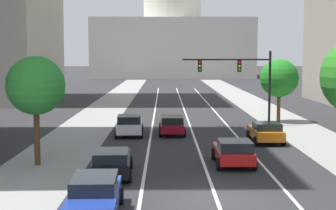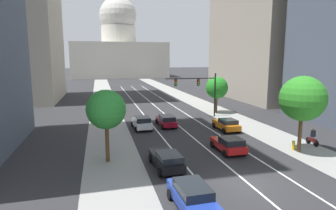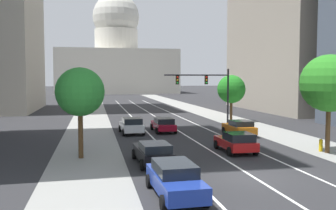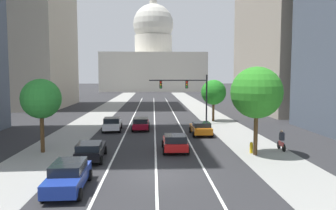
{
  "view_description": "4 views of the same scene",
  "coord_description": "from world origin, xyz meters",
  "px_view_note": "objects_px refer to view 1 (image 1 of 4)",
  "views": [
    {
      "loc": [
        -2.18,
        -20.95,
        6.01
      ],
      "look_at": [
        -1.87,
        19.23,
        2.03
      ],
      "focal_mm": 54.85,
      "sensor_mm": 36.0,
      "label": 1
    },
    {
      "loc": [
        -9.58,
        -16.33,
        8.37
      ],
      "look_at": [
        -1.36,
        17.42,
        2.67
      ],
      "focal_mm": 30.55,
      "sensor_mm": 36.0,
      "label": 2
    },
    {
      "loc": [
        -8.22,
        -18.17,
        5.21
      ],
      "look_at": [
        -0.86,
        18.66,
        2.53
      ],
      "focal_mm": 39.95,
      "sensor_mm": 36.0,
      "label": 3
    },
    {
      "loc": [
        -0.17,
        -19.98,
        6.17
      ],
      "look_at": [
        1.85,
        24.92,
        2.16
      ],
      "focal_mm": 35.28,
      "sensor_mm": 36.0,
      "label": 4
    }
  ],
  "objects_px": {
    "car_black": "(112,161)",
    "street_tree_mid_left": "(36,86)",
    "car_orange": "(266,132)",
    "car_white": "(129,125)",
    "traffic_signal_mast": "(242,74)",
    "car_red": "(234,152)",
    "street_tree_near_right": "(279,78)",
    "capitol_building": "(172,30)",
    "car_crimson": "(172,124)",
    "car_blue": "(94,196)"
  },
  "relations": [
    {
      "from": "car_black",
      "to": "street_tree_mid_left",
      "type": "height_order",
      "value": "street_tree_mid_left"
    },
    {
      "from": "car_orange",
      "to": "car_black",
      "type": "xyz_separation_m",
      "value": [
        -9.51,
        -9.72,
        0.0
      ]
    },
    {
      "from": "car_white",
      "to": "traffic_signal_mast",
      "type": "bearing_deg",
      "value": -63.45
    },
    {
      "from": "car_red",
      "to": "street_tree_near_right",
      "type": "distance_m",
      "value": 19.13
    },
    {
      "from": "car_white",
      "to": "car_black",
      "type": "xyz_separation_m",
      "value": [
        0.01,
        -12.82,
        -0.05
      ]
    },
    {
      "from": "street_tree_mid_left",
      "to": "street_tree_near_right",
      "type": "distance_m",
      "value": 24.5
    },
    {
      "from": "capitol_building",
      "to": "car_orange",
      "type": "bearing_deg",
      "value": -87.36
    },
    {
      "from": "car_black",
      "to": "street_tree_mid_left",
      "type": "bearing_deg",
      "value": 55.73
    },
    {
      "from": "car_white",
      "to": "car_red",
      "type": "distance_m",
      "value": 12.12
    },
    {
      "from": "car_black",
      "to": "traffic_signal_mast",
      "type": "relative_size",
      "value": 0.62
    },
    {
      "from": "car_crimson",
      "to": "street_tree_near_right",
      "type": "bearing_deg",
      "value": -55.06
    },
    {
      "from": "street_tree_near_right",
      "to": "car_blue",
      "type": "bearing_deg",
      "value": -115.63
    },
    {
      "from": "street_tree_mid_left",
      "to": "street_tree_near_right",
      "type": "bearing_deg",
      "value": 45.86
    },
    {
      "from": "car_orange",
      "to": "car_red",
      "type": "distance_m",
      "value": 7.89
    },
    {
      "from": "capitol_building",
      "to": "street_tree_near_right",
      "type": "distance_m",
      "value": 93.58
    },
    {
      "from": "car_crimson",
      "to": "car_blue",
      "type": "height_order",
      "value": "car_blue"
    },
    {
      "from": "car_white",
      "to": "street_tree_near_right",
      "type": "relative_size",
      "value": 0.76
    },
    {
      "from": "car_black",
      "to": "car_orange",
      "type": "bearing_deg",
      "value": -46.98
    },
    {
      "from": "car_orange",
      "to": "street_tree_mid_left",
      "type": "height_order",
      "value": "street_tree_mid_left"
    },
    {
      "from": "car_crimson",
      "to": "car_white",
      "type": "bearing_deg",
      "value": 100.96
    },
    {
      "from": "car_crimson",
      "to": "car_black",
      "type": "height_order",
      "value": "car_black"
    },
    {
      "from": "car_red",
      "to": "car_crimson",
      "type": "distance_m",
      "value": 11.41
    },
    {
      "from": "car_orange",
      "to": "car_crimson",
      "type": "xyz_separation_m",
      "value": [
        -6.35,
        3.74,
        0.0
      ]
    },
    {
      "from": "car_blue",
      "to": "capitol_building",
      "type": "bearing_deg",
      "value": -4.13
    },
    {
      "from": "car_orange",
      "to": "car_blue",
      "type": "relative_size",
      "value": 0.85
    },
    {
      "from": "car_crimson",
      "to": "car_blue",
      "type": "distance_m",
      "value": 20.02
    },
    {
      "from": "traffic_signal_mast",
      "to": "car_white",
      "type": "bearing_deg",
      "value": -151.14
    },
    {
      "from": "car_crimson",
      "to": "car_black",
      "type": "distance_m",
      "value": 13.83
    },
    {
      "from": "car_white",
      "to": "street_tree_near_right",
      "type": "distance_m",
      "value": 15.06
    },
    {
      "from": "car_crimson",
      "to": "car_black",
      "type": "xyz_separation_m",
      "value": [
        -3.16,
        -13.46,
        0.0
      ]
    },
    {
      "from": "car_blue",
      "to": "street_tree_mid_left",
      "type": "height_order",
      "value": "street_tree_mid_left"
    },
    {
      "from": "car_orange",
      "to": "street_tree_mid_left",
      "type": "relative_size",
      "value": 0.69
    },
    {
      "from": "car_black",
      "to": "car_crimson",
      "type": "bearing_deg",
      "value": -15.85
    },
    {
      "from": "car_orange",
      "to": "car_black",
      "type": "relative_size",
      "value": 0.89
    },
    {
      "from": "capitol_building",
      "to": "car_white",
      "type": "relative_size",
      "value": 9.61
    },
    {
      "from": "traffic_signal_mast",
      "to": "car_red",
      "type": "bearing_deg",
      "value": -100.0
    },
    {
      "from": "car_crimson",
      "to": "street_tree_near_right",
      "type": "distance_m",
      "value": 12.15
    },
    {
      "from": "car_orange",
      "to": "car_red",
      "type": "xyz_separation_m",
      "value": [
        -3.17,
        -7.23,
        0.01
      ]
    },
    {
      "from": "car_red",
      "to": "car_blue",
      "type": "distance_m",
      "value": 10.85
    },
    {
      "from": "car_red",
      "to": "traffic_signal_mast",
      "type": "xyz_separation_m",
      "value": [
        2.7,
        15.31,
        3.63
      ]
    },
    {
      "from": "car_red",
      "to": "car_crimson",
      "type": "xyz_separation_m",
      "value": [
        -3.17,
        10.96,
        -0.01
      ]
    },
    {
      "from": "capitol_building",
      "to": "traffic_signal_mast",
      "type": "relative_size",
      "value": 5.53
    },
    {
      "from": "car_red",
      "to": "car_black",
      "type": "height_order",
      "value": "car_red"
    },
    {
      "from": "car_red",
      "to": "car_blue",
      "type": "height_order",
      "value": "car_blue"
    },
    {
      "from": "car_crimson",
      "to": "car_red",
      "type": "bearing_deg",
      "value": -164.31
    },
    {
      "from": "street_tree_mid_left",
      "to": "street_tree_near_right",
      "type": "xyz_separation_m",
      "value": [
        17.06,
        17.58,
        -0.4
      ]
    },
    {
      "from": "street_tree_near_right",
      "to": "car_orange",
      "type": "bearing_deg",
      "value": -106.99
    },
    {
      "from": "car_white",
      "to": "traffic_signal_mast",
      "type": "height_order",
      "value": "traffic_signal_mast"
    },
    {
      "from": "street_tree_near_right",
      "to": "car_crimson",
      "type": "bearing_deg",
      "value": -144.62
    },
    {
      "from": "capitol_building",
      "to": "car_blue",
      "type": "bearing_deg",
      "value": -92.28
    }
  ]
}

